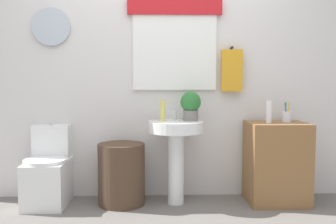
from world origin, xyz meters
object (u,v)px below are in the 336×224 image
(potted_plant, at_px, (191,105))
(lotion_bottle, at_px, (269,112))
(pedestal_sink, at_px, (176,142))
(toothbrush_cup, at_px, (287,116))
(wooden_cabinet, at_px, (276,163))
(soap_bottle, at_px, (163,110))
(laundry_hamper, at_px, (121,174))
(toilet, at_px, (49,173))

(potted_plant, xyz_separation_m, lotion_bottle, (0.70, -0.10, -0.06))
(potted_plant, relative_size, lotion_bottle, 1.34)
(pedestal_sink, xyz_separation_m, toothbrush_cup, (1.03, 0.02, 0.23))
(wooden_cabinet, xyz_separation_m, toothbrush_cup, (0.09, 0.02, 0.43))
(potted_plant, bearing_deg, lotion_bottle, -8.10)
(potted_plant, height_order, toothbrush_cup, potted_plant)
(pedestal_sink, height_order, toothbrush_cup, toothbrush_cup)
(toothbrush_cup, bearing_deg, soap_bottle, 178.51)
(laundry_hamper, height_order, soap_bottle, soap_bottle)
(wooden_cabinet, relative_size, soap_bottle, 3.87)
(toilet, height_order, toothbrush_cup, toothbrush_cup)
(lotion_bottle, bearing_deg, pedestal_sink, 177.28)
(toilet, distance_m, pedestal_sink, 1.21)
(wooden_cabinet, bearing_deg, potted_plant, 175.69)
(soap_bottle, distance_m, toothbrush_cup, 1.15)
(lotion_bottle, bearing_deg, toilet, 177.97)
(pedestal_sink, relative_size, potted_plant, 2.83)
(pedestal_sink, height_order, soap_bottle, soap_bottle)
(wooden_cabinet, height_order, toothbrush_cup, toothbrush_cup)
(laundry_hamper, xyz_separation_m, potted_plant, (0.64, 0.06, 0.63))
(laundry_hamper, height_order, pedestal_sink, pedestal_sink)
(laundry_hamper, distance_m, soap_bottle, 0.70)
(soap_bottle, xyz_separation_m, toothbrush_cup, (1.15, -0.03, -0.06))
(laundry_hamper, distance_m, lotion_bottle, 1.46)
(lotion_bottle, xyz_separation_m, toothbrush_cup, (0.19, 0.06, -0.05))
(pedestal_sink, xyz_separation_m, soap_bottle, (-0.12, 0.05, 0.29))
(wooden_cabinet, height_order, lotion_bottle, lotion_bottle)
(soap_bottle, relative_size, toothbrush_cup, 1.05)
(pedestal_sink, relative_size, soap_bottle, 3.94)
(wooden_cabinet, bearing_deg, lotion_bottle, -156.83)
(pedestal_sink, bearing_deg, toilet, 178.47)
(toilet, bearing_deg, potted_plant, 1.26)
(pedestal_sink, bearing_deg, lotion_bottle, -2.72)
(laundry_hamper, bearing_deg, toothbrush_cup, 0.76)
(toilet, xyz_separation_m, toothbrush_cup, (2.20, -0.01, 0.52))
(wooden_cabinet, relative_size, lotion_bottle, 3.71)
(lotion_bottle, bearing_deg, toothbrush_cup, 17.84)
(wooden_cabinet, relative_size, toothbrush_cup, 4.05)
(pedestal_sink, bearing_deg, soap_bottle, 157.38)
(laundry_hamper, height_order, potted_plant, potted_plant)
(toilet, xyz_separation_m, lotion_bottle, (2.01, -0.07, 0.57))
(potted_plant, bearing_deg, soap_bottle, -177.80)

